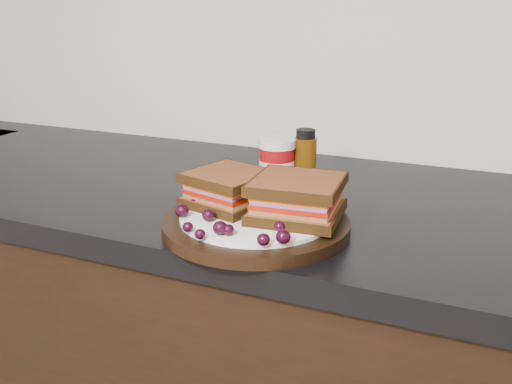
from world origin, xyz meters
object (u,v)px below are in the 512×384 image
plate (256,224)px  oil_bottle (305,161)px  condiment_jar (277,166)px  sandwich_left (229,188)px

plate → oil_bottle: oil_bottle is taller
condiment_jar → oil_bottle: bearing=29.9°
sandwich_left → plate: bearing=-9.6°
sandwich_left → condiment_jar: bearing=99.9°
plate → condiment_jar: 0.19m
sandwich_left → oil_bottle: bearing=87.6°
plate → sandwich_left: sandwich_left is taller
sandwich_left → condiment_jar: (0.02, 0.16, -0.00)m
plate → condiment_jar: condiment_jar is taller
plate → oil_bottle: bearing=89.3°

